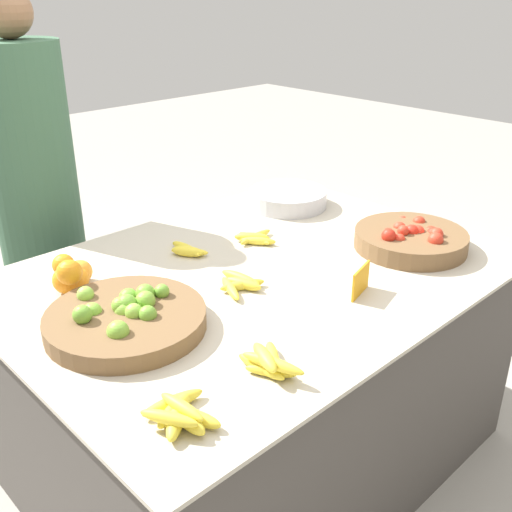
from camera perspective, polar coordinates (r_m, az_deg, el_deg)
The scene contains 13 objects.
ground_plane at distance 2.31m, azimuth 0.00°, elevation -18.12°, with size 12.00×12.00×0.00m, color #A39E93.
market_table at distance 2.07m, azimuth 0.00°, elevation -10.59°, with size 1.55×1.16×0.74m.
lime_bowl at distance 1.61m, azimuth -12.30°, elevation -5.76°, with size 0.42×0.42×0.09m.
tomato_basket at distance 2.09m, azimuth 14.55°, elevation 1.58°, with size 0.38×0.38×0.10m.
orange_pile at distance 1.82m, azimuth -17.19°, elevation -1.82°, with size 0.14×0.15×0.12m.
metal_bowl at distance 2.42m, azimuth 3.06°, elevation 5.52°, with size 0.31×0.31×0.07m.
price_sign at distance 1.75m, azimuth 9.94°, elevation -2.35°, with size 0.11×0.04×0.09m.
banana_bunch_front_right at distance 1.77m, azimuth -1.58°, elevation -2.62°, with size 0.15×0.17×0.03m.
banana_bunch_middle_left at distance 2.08m, azimuth -0.15°, elevation 1.71°, with size 0.16×0.16×0.04m.
banana_bunch_front_left at distance 1.41m, azimuth 1.29°, elevation -10.13°, with size 0.14×0.19×0.06m.
banana_bunch_back_center at distance 1.28m, azimuth -7.30°, elevation -14.63°, with size 0.17×0.16×0.05m.
banana_bunch_front_center at distance 2.00m, azimuth -6.57°, elevation 0.58°, with size 0.10×0.16×0.04m.
vendor_person at distance 2.46m, azimuth -19.84°, elevation 3.11°, with size 0.32×0.32×1.56m.
Camera 1 is at (-1.17, -1.22, 1.57)m, focal length 42.00 mm.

